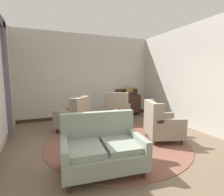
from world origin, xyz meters
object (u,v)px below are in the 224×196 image
coffee_table (117,125)px  porcelain_vase (116,117)px  armchair_foreground_right (160,124)px  sideboard (128,103)px  armchair_back_corner (118,110)px  side_table (151,115)px  settee (102,148)px  armchair_far_left (75,117)px  gramophone (130,89)px

coffee_table → porcelain_vase: (-0.05, -0.03, 0.23)m
coffee_table → armchair_foreground_right: armchair_foreground_right is taller
armchair_foreground_right → sideboard: size_ratio=0.95×
porcelain_vase → armchair_back_corner: bearing=63.4°
side_table → sideboard: sideboard is taller
porcelain_vase → settee: (-0.83, -1.28, -0.19)m
coffee_table → porcelain_vase: 0.24m
side_table → sideboard: size_ratio=0.66×
armchair_foreground_right → porcelain_vase: bearing=81.0°
armchair_far_left → sideboard: 2.87m
porcelain_vase → armchair_foreground_right: (1.02, -0.53, -0.16)m
armchair_foreground_right → gramophone: size_ratio=1.99×
coffee_table → sideboard: 2.87m
porcelain_vase → armchair_far_left: armchair_far_left is taller
porcelain_vase → armchair_foreground_right: bearing=-27.2°
settee → gramophone: size_ratio=2.81×
sideboard → gramophone: size_ratio=2.11×
coffee_table → porcelain_vase: porcelain_vase is taller
settee → armchair_back_corner: bearing=66.0°
porcelain_vase → armchair_back_corner: 1.53m
porcelain_vase → armchair_foreground_right: armchair_foreground_right is taller
armchair_far_left → side_table: size_ratio=1.55×
side_table → gramophone: size_ratio=1.40×
armchair_back_corner → gramophone: size_ratio=2.12×
gramophone → side_table: bearing=-97.8°
porcelain_vase → side_table: size_ratio=0.47×
coffee_table → gramophone: (1.64, 2.29, 0.74)m
side_table → armchair_far_left: bearing=165.0°
coffee_table → settee: settee is taller
armchair_back_corner → sideboard: (0.95, 1.05, 0.02)m
armchair_back_corner → sideboard: 1.42m
porcelain_vase → armchair_foreground_right: size_ratio=0.33×
settee → gramophone: gramophone is taller
porcelain_vase → side_table: 1.50m
settee → porcelain_vase: bearing=62.8°
settee → armchair_far_left: bearing=97.2°
armchair_foreground_right → sideboard: bearing=6.5°
armchair_back_corner → armchair_far_left: size_ratio=0.98×
armchair_far_left → armchair_foreground_right: 2.48m
armchair_foreground_right → side_table: (0.40, 0.96, 0.00)m
coffee_table → side_table: bearing=16.4°
coffee_table → armchair_far_left: (-0.93, 1.03, 0.08)m
side_table → armchair_foreground_right: bearing=-112.7°
settee → side_table: (2.25, 1.72, 0.04)m
settee → armchair_foreground_right: size_ratio=1.41×
coffee_table → gramophone: bearing=54.4°
coffee_table → armchair_far_left: size_ratio=0.76×
settee → armchair_far_left: armchair_far_left is taller
armchair_foreground_right → gramophone: 3.00m
coffee_table → armchair_far_left: armchair_far_left is taller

